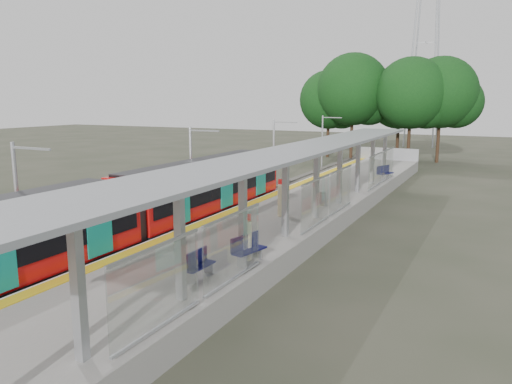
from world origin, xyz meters
TOP-DOWN VIEW (x-y plane):
  - trackbed at (-4.50, 20.00)m, footprint 3.00×70.00m
  - platform at (0.00, 20.00)m, footprint 6.00×50.00m
  - tactile_strip at (-2.55, 20.00)m, footprint 0.60×50.00m
  - end_fence at (0.00, 44.95)m, footprint 6.00×0.10m
  - train at (-4.50, 10.72)m, footprint 2.74×27.60m
  - canopy at (1.61, 16.19)m, footprint 3.27×38.00m
  - pylon at (-1.00, 73.00)m, footprint 8.00×4.00m
  - tree_cluster at (-1.93, 52.46)m, footprint 20.26×10.71m
  - catenary_masts at (-6.22, 19.00)m, footprint 2.08×48.16m
  - bench_near at (1.42, 7.81)m, footprint 0.45×1.39m
  - bench_mid at (2.19, 10.01)m, footprint 0.79×1.61m
  - bench_far at (2.45, 32.11)m, footprint 1.05×1.61m
  - info_pillar_near at (2.00, 10.28)m, footprint 0.40×0.40m
  - info_pillar_far at (0.30, 17.51)m, footprint 0.44×0.44m
  - litter_bin at (1.37, 21.00)m, footprint 0.40×0.40m

SIDE VIEW (x-z plane):
  - trackbed at x=-4.50m, z-range 0.00..0.24m
  - platform at x=0.00m, z-range 0.00..1.00m
  - tactile_strip at x=-2.55m, z-range 1.00..1.02m
  - litter_bin at x=1.37m, z-range 1.00..1.79m
  - bench_near at x=1.42m, z-range 1.03..1.97m
  - bench_mid at x=2.19m, z-range 1.03..2.09m
  - bench_far at x=2.45m, z-range 1.03..2.09m
  - end_fence at x=0.00m, z-range 1.00..2.20m
  - info_pillar_near at x=2.00m, z-range 0.88..2.66m
  - info_pillar_far at x=0.30m, z-range 0.87..2.82m
  - train at x=-4.50m, z-range 0.24..3.86m
  - catenary_masts at x=-6.22m, z-range 0.21..5.61m
  - canopy at x=1.61m, z-range 2.37..6.03m
  - tree_cluster at x=-1.93m, z-range 1.49..13.76m
  - pylon at x=-1.00m, z-range 0.00..38.00m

